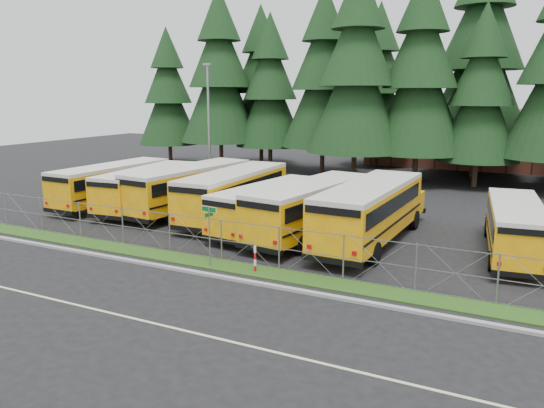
% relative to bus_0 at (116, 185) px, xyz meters
% --- Properties ---
extents(ground, '(120.00, 120.00, 0.00)m').
position_rel_bus_0_xyz_m(ground, '(14.29, -6.51, -1.45)').
color(ground, black).
rests_on(ground, ground).
extents(curb, '(50.00, 0.25, 0.12)m').
position_rel_bus_0_xyz_m(curb, '(14.29, -9.61, -1.39)').
color(curb, gray).
rests_on(curb, ground).
extents(grass_verge, '(50.00, 1.40, 0.06)m').
position_rel_bus_0_xyz_m(grass_verge, '(14.29, -8.21, -1.42)').
color(grass_verge, '#194112').
rests_on(grass_verge, ground).
extents(road_lane_line, '(50.00, 0.12, 0.01)m').
position_rel_bus_0_xyz_m(road_lane_line, '(14.29, -14.51, -1.44)').
color(road_lane_line, beige).
rests_on(road_lane_line, ground).
extents(chainlink_fence, '(44.00, 0.10, 2.00)m').
position_rel_bus_0_xyz_m(chainlink_fence, '(14.29, -7.51, -0.45)').
color(chainlink_fence, gray).
rests_on(chainlink_fence, ground).
extents(brick_building, '(22.00, 10.00, 6.00)m').
position_rel_bus_0_xyz_m(brick_building, '(20.29, 33.49, 1.55)').
color(brick_building, brown).
rests_on(brick_building, ground).
extents(bus_0, '(2.92, 11.14, 2.90)m').
position_rel_bus_0_xyz_m(bus_0, '(0.00, 0.00, 0.00)').
color(bus_0, orange).
rests_on(bus_0, ground).
extents(bus_1, '(3.53, 10.93, 2.82)m').
position_rel_bus_0_xyz_m(bus_1, '(3.02, 0.02, -0.04)').
color(bus_1, orange).
rests_on(bus_1, ground).
extents(bus_2, '(4.03, 12.00, 3.09)m').
position_rel_bus_0_xyz_m(bus_2, '(6.10, 0.63, 0.09)').
color(bus_2, orange).
rests_on(bus_2, ground).
extents(bus_3, '(3.03, 11.79, 3.08)m').
position_rel_bus_0_xyz_m(bus_3, '(9.68, 0.20, 0.09)').
color(bus_3, orange).
rests_on(bus_3, ground).
extents(bus_4, '(3.66, 10.39, 2.67)m').
position_rel_bus_0_xyz_m(bus_4, '(12.83, -1.39, -0.12)').
color(bus_4, orange).
rests_on(bus_4, ground).
extents(bus_5, '(4.25, 11.78, 3.02)m').
position_rel_bus_0_xyz_m(bus_5, '(15.52, -1.49, 0.06)').
color(bus_5, orange).
rests_on(bus_5, ground).
extents(bus_6, '(3.31, 12.34, 3.21)m').
position_rel_bus_0_xyz_m(bus_6, '(18.77, -1.39, 0.15)').
color(bus_6, orange).
rests_on(bus_6, ground).
extents(bus_east, '(3.48, 10.26, 2.64)m').
position_rel_bus_0_xyz_m(bus_east, '(25.53, -0.47, -0.13)').
color(bus_east, orange).
rests_on(bus_east, ground).
extents(street_sign, '(0.84, 0.55, 2.81)m').
position_rel_bus_0_xyz_m(street_sign, '(13.30, -8.53, 0.58)').
color(street_sign, gray).
rests_on(street_sign, ground).
extents(striped_bollard, '(0.11, 0.11, 1.20)m').
position_rel_bus_0_xyz_m(striped_bollard, '(15.48, -8.28, -0.85)').
color(striped_bollard, '#B20C0C').
rests_on(striped_bollard, ground).
extents(light_standard, '(0.70, 0.35, 10.14)m').
position_rel_bus_0_xyz_m(light_standard, '(1.44, 9.77, 4.05)').
color(light_standard, gray).
rests_on(light_standard, ground).
extents(conifer_0, '(6.67, 6.67, 14.75)m').
position_rel_bus_0_xyz_m(conifer_0, '(-10.54, 20.12, 5.93)').
color(conifer_0, black).
rests_on(conifer_0, ground).
extents(conifer_1, '(8.33, 8.33, 18.41)m').
position_rel_bus_0_xyz_m(conifer_1, '(-3.87, 20.18, 7.76)').
color(conifer_1, black).
rests_on(conifer_1, ground).
extents(conifer_2, '(7.11, 7.11, 15.72)m').
position_rel_bus_0_xyz_m(conifer_2, '(1.23, 21.65, 6.41)').
color(conifer_2, black).
rests_on(conifer_2, ground).
extents(conifer_3, '(8.04, 8.04, 17.79)m').
position_rel_bus_0_xyz_m(conifer_3, '(7.34, 20.91, 7.44)').
color(conifer_3, black).
rests_on(conifer_3, ground).
extents(conifer_4, '(8.33, 8.33, 18.43)m').
position_rel_bus_0_xyz_m(conifer_4, '(11.94, 16.66, 7.76)').
color(conifer_4, black).
rests_on(conifer_4, ground).
extents(conifer_5, '(8.15, 8.15, 18.02)m').
position_rel_bus_0_xyz_m(conifer_5, '(16.87, 18.58, 7.56)').
color(conifer_5, black).
rests_on(conifer_5, ground).
extents(conifer_6, '(6.75, 6.75, 14.93)m').
position_rel_bus_0_xyz_m(conifer_6, '(21.71, 19.25, 6.01)').
color(conifer_6, black).
rests_on(conifer_6, ground).
extents(conifer_10, '(7.71, 7.71, 17.04)m').
position_rel_bus_0_xyz_m(conifer_10, '(-1.37, 24.62, 7.07)').
color(conifer_10, black).
rests_on(conifer_10, ground).
extents(conifer_11, '(7.71, 7.71, 17.05)m').
position_rel_bus_0_xyz_m(conifer_11, '(10.61, 28.44, 7.07)').
color(conifer_11, black).
rests_on(conifer_11, ground).
extents(conifer_12, '(9.80, 9.80, 21.67)m').
position_rel_bus_0_xyz_m(conifer_12, '(20.88, 25.08, 9.38)').
color(conifer_12, black).
rests_on(conifer_12, ground).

